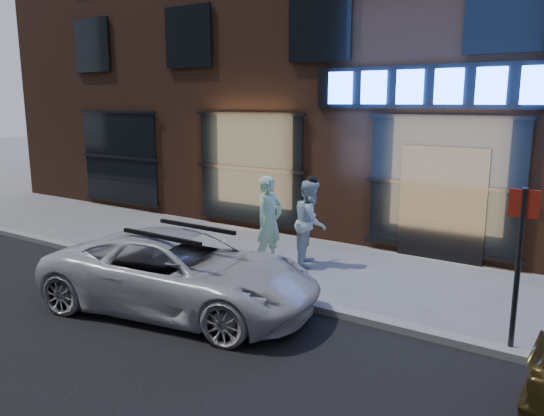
% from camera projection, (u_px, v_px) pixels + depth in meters
% --- Properties ---
extents(ground, '(90.00, 90.00, 0.00)m').
position_uv_depth(ground, '(361.00, 321.00, 8.11)').
color(ground, slate).
rests_on(ground, ground).
extents(curb, '(60.00, 0.25, 0.12)m').
position_uv_depth(curb, '(362.00, 318.00, 8.10)').
color(curb, gray).
rests_on(curb, ground).
extents(storefront_building, '(30.20, 8.28, 10.30)m').
position_uv_depth(storefront_building, '(498.00, 28.00, 13.60)').
color(storefront_building, '#54301E').
rests_on(storefront_building, ground).
extents(man_bowtie, '(0.53, 0.73, 1.85)m').
position_uv_depth(man_bowtie, '(269.00, 222.00, 10.69)').
color(man_bowtie, '#C1FEE5').
rests_on(man_bowtie, ground).
extents(man_cap, '(0.94, 1.04, 1.75)m').
position_uv_depth(man_cap, '(311.00, 222.00, 10.86)').
color(man_cap, white).
rests_on(man_cap, ground).
extents(white_suv, '(4.80, 2.87, 1.25)m').
position_uv_depth(white_suv, '(181.00, 272.00, 8.47)').
color(white_suv, silver).
rests_on(white_suv, ground).
extents(sign_post, '(0.36, 0.07, 2.25)m').
position_uv_depth(sign_post, '(519.00, 256.00, 6.78)').
color(sign_post, '#262628').
rests_on(sign_post, ground).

